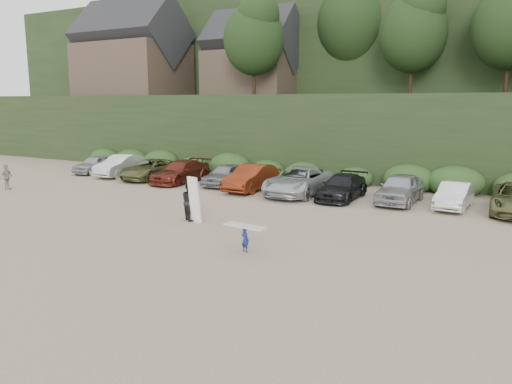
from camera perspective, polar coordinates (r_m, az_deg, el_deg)
The scene contains 6 objects.
ground at distance 21.26m, azimuth -3.96°, elevation -4.72°, with size 120.00×120.00×0.00m, color tan.
hillside_backdrop at distance 54.64m, azimuth 17.49°, elevation 15.89°, with size 90.00×41.50×28.00m.
parked_cars at distance 29.97m, azimuth 5.74°, elevation 1.16°, with size 36.78×6.26×1.65m.
distant_walker at distance 35.23m, azimuth -26.63°, elevation 1.55°, with size 0.93×0.39×1.59m, color gray.
child_surfer at distance 18.48m, azimuth -1.25°, elevation -4.79°, with size 1.74×0.66×1.02m.
adult_surfer at distance 23.46m, azimuth -7.52°, elevation -1.03°, with size 1.36×1.05×2.15m.
Camera 1 is at (11.25, -17.18, 5.53)m, focal length 35.00 mm.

